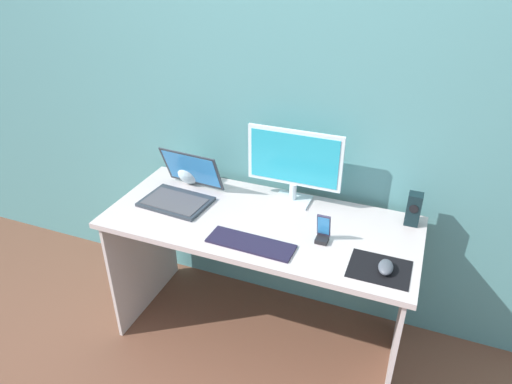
# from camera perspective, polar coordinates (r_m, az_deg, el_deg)

# --- Properties ---
(ground_plane) EXTENTS (8.00, 8.00, 0.00)m
(ground_plane) POSITION_cam_1_polar(r_m,az_deg,el_deg) (2.70, 0.47, -16.95)
(ground_plane) COLOR brown
(wall_back) EXTENTS (6.00, 0.04, 2.50)m
(wall_back) POSITION_cam_1_polar(r_m,az_deg,el_deg) (2.33, 4.10, 11.81)
(wall_back) COLOR teal
(wall_back) RESTS_ON ground_plane
(desk) EXTENTS (1.50, 0.65, 0.75)m
(desk) POSITION_cam_1_polar(r_m,az_deg,el_deg) (2.30, 0.53, -6.67)
(desk) COLOR beige
(desk) RESTS_ON ground_plane
(monitor) EXTENTS (0.48, 0.14, 0.39)m
(monitor) POSITION_cam_1_polar(r_m,az_deg,el_deg) (2.27, 4.74, 3.57)
(monitor) COLOR silver
(monitor) RESTS_ON desk
(speaker_right) EXTENTS (0.07, 0.07, 0.16)m
(speaker_right) POSITION_cam_1_polar(r_m,az_deg,el_deg) (2.27, 18.93, -2.01)
(speaker_right) COLOR black
(speaker_right) RESTS_ON desk
(laptop) EXTENTS (0.36, 0.35, 0.23)m
(laptop) POSITION_cam_1_polar(r_m,az_deg,el_deg) (2.40, -9.23, 0.19)
(laptop) COLOR #2B323A
(laptop) RESTS_ON desk
(fishbowl) EXTENTS (0.15, 0.15, 0.15)m
(fishbowl) POSITION_cam_1_polar(r_m,az_deg,el_deg) (2.54, -8.06, 2.66)
(fishbowl) COLOR silver
(fishbowl) RESTS_ON desk
(keyboard_external) EXTENTS (0.40, 0.14, 0.01)m
(keyboard_external) POSITION_cam_1_polar(r_m,az_deg,el_deg) (2.05, -0.66, -6.39)
(keyboard_external) COLOR #1E1931
(keyboard_external) RESTS_ON desk
(mousepad) EXTENTS (0.25, 0.20, 0.00)m
(mousepad) POSITION_cam_1_polar(r_m,az_deg,el_deg) (1.98, 15.02, -9.17)
(mousepad) COLOR black
(mousepad) RESTS_ON desk
(mouse) EXTENTS (0.07, 0.10, 0.04)m
(mouse) POSITION_cam_1_polar(r_m,az_deg,el_deg) (1.97, 15.76, -8.94)
(mouse) COLOR #4A4F59
(mouse) RESTS_ON mousepad
(phone_in_dock) EXTENTS (0.06, 0.06, 0.14)m
(phone_in_dock) POSITION_cam_1_polar(r_m,az_deg,el_deg) (2.07, 8.28, -4.92)
(phone_in_dock) COLOR black
(phone_in_dock) RESTS_ON desk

